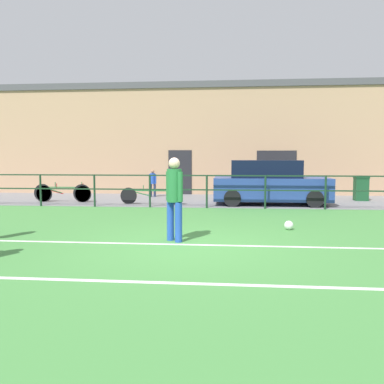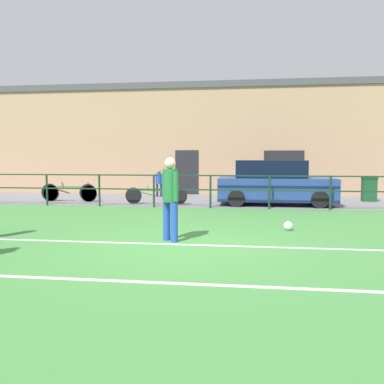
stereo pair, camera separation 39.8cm
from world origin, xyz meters
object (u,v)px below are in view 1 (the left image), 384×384
bicycle_parked_0 (63,193)px  trash_bin_0 (361,188)px  soccer_ball_match (289,225)px  bicycle_parked_2 (62,193)px  bicycle_parked_1 (151,196)px  spectator_child (153,181)px  parked_car_red (269,184)px  player_striker (174,194)px

bicycle_parked_0 → trash_bin_0: 11.83m
soccer_ball_match → trash_bin_0: size_ratio=0.22×
bicycle_parked_0 → bicycle_parked_2: bicycle_parked_2 is taller
bicycle_parked_1 → bicycle_parked_2: (-3.62, 0.46, 0.04)m
soccer_ball_match → spectator_child: bearing=122.2°
parked_car_red → spectator_child: bearing=153.3°
parked_car_red → bicycle_parked_1: bearing=-173.9°
player_striker → parked_car_red: size_ratio=0.42×
bicycle_parked_0 → trash_bin_0: (11.72, 1.64, 0.16)m
parked_car_red → bicycle_parked_0: 7.93m
soccer_ball_match → spectator_child: (-4.85, 7.69, 0.59)m
bicycle_parked_1 → bicycle_parked_2: bicycle_parked_2 is taller
spectator_child → bicycle_parked_0: spectator_child is taller
parked_car_red → bicycle_parked_0: size_ratio=1.89×
player_striker → spectator_child: bearing=145.4°
soccer_ball_match → trash_bin_0: 7.87m
soccer_ball_match → bicycle_parked_0: size_ratio=0.10×
bicycle_parked_2 → parked_car_red: bearing=0.0°
spectator_child → bicycle_parked_0: size_ratio=0.54×
bicycle_parked_1 → trash_bin_0: trash_bin_0 is taller
spectator_child → bicycle_parked_1: 2.98m
bicycle_parked_1 → bicycle_parked_2: bearing=172.8°
player_striker → parked_car_red: player_striker is taller
soccer_ball_match → parked_car_red: parked_car_red is taller
player_striker → bicycle_parked_2: bearing=169.9°
parked_car_red → bicycle_parked_0: (-7.92, -0.01, -0.44)m
bicycle_parked_0 → bicycle_parked_1: bearing=-7.3°
bicycle_parked_1 → trash_bin_0: (8.15, 2.10, 0.17)m
bicycle_parked_0 → bicycle_parked_1: (3.57, -0.46, -0.01)m
bicycle_parked_2 → trash_bin_0: trash_bin_0 is taller
parked_car_red → trash_bin_0: bearing=23.3°
parked_car_red → bicycle_parked_0: parked_car_red is taller
spectator_child → soccer_ball_match: bearing=125.7°
spectator_child → trash_bin_0: size_ratio=1.23×
parked_car_red → bicycle_parked_0: bearing=-180.0°
bicycle_parked_1 → bicycle_parked_0: bearing=172.7°
spectator_child → bicycle_parked_0: bearing=42.3°
player_striker → bicycle_parked_0: bearing=169.6°
bicycle_parked_2 → spectator_child: bearing=38.4°
trash_bin_0 → spectator_child: bearing=174.6°
soccer_ball_match → bicycle_parked_2: bicycle_parked_2 is taller
bicycle_parked_0 → bicycle_parked_1: size_ratio=0.95×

